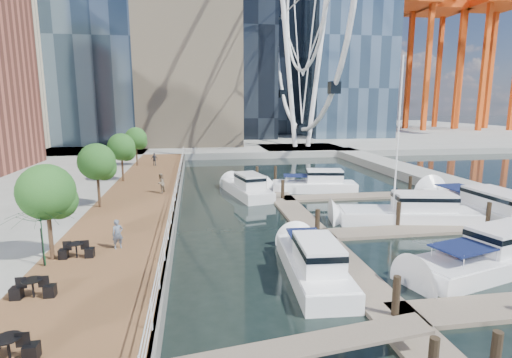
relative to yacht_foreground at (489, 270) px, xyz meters
The scene contains 17 objects.
ground 10.24m from the yacht_foreground, behind, with size 520.00×520.00×0.00m, color black.
boardwalk 23.29m from the yacht_foreground, 145.13° to the left, with size 6.00×60.00×1.00m, color brown.
seawall 20.90m from the yacht_foreground, 140.42° to the left, with size 0.25×60.00×1.00m, color #595954.
land_far 100.82m from the yacht_foreground, 95.75° to the left, with size 200.00×114.00×1.00m, color gray.
breakwater 20.82m from the yacht_foreground, 61.61° to the left, with size 4.00×60.00×1.00m, color gray.
pier 50.46m from the yacht_foreground, 85.57° to the left, with size 14.00×12.00×1.00m, color gray.
railing 21.02m from the yacht_foreground, 140.60° to the left, with size 0.10×60.00×1.05m, color white, non-canonical shape.
floating_docks 8.58m from the yacht_foreground, 104.46° to the left, with size 16.00×34.00×2.60m.
port_cranes 112.01m from the yacht_foreground, 58.51° to the left, with size 40.00×52.00×38.00m.
street_trees 25.15m from the yacht_foreground, 150.21° to the left, with size 2.60×42.60×4.60m.
cafe_tables 20.88m from the yacht_foreground, 169.80° to the right, with size 2.50×13.70×0.74m.
yacht_foreground is the anchor object (origin of this frame).
pedestrian_near 19.04m from the yacht_foreground, 169.78° to the left, with size 0.55×0.36×1.51m, color #4D5767.
pedestrian_mid 23.99m from the yacht_foreground, 137.00° to the left, with size 0.80×0.63×1.65m, color #7F6D58.
pedestrian_far 37.42m from the yacht_foreground, 121.25° to the left, with size 0.91×0.38×1.55m, color #353842.
moored_yachts 8.23m from the yacht_foreground, 94.03° to the left, with size 21.07×34.14×11.50m.
cafe_seating 21.50m from the yacht_foreground, behind, with size 5.30×14.40×2.76m.
Camera 1 is at (-4.58, -15.32, 8.28)m, focal length 28.00 mm.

